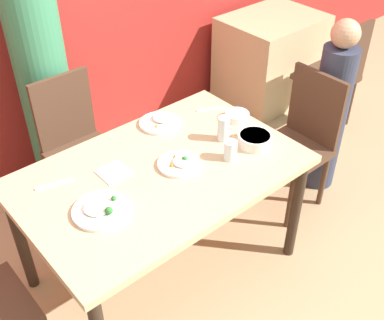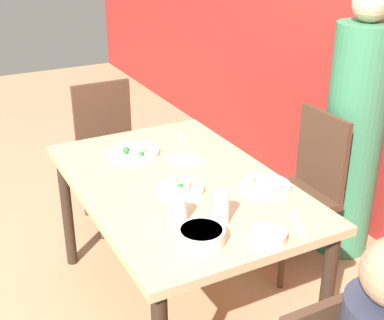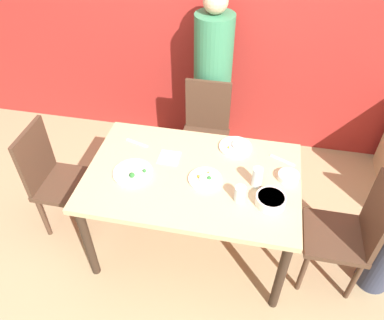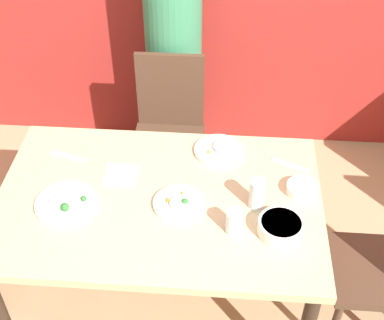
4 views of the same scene
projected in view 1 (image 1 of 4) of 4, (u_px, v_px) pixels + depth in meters
name	position (u px, v px, depth m)	size (l,w,h in m)	color
ground_plane	(165.00, 267.00, 2.82)	(10.00, 10.00, 0.00)	tan
dining_table	(161.00, 182.00, 2.43)	(1.40, 0.91, 0.73)	tan
chair_adult_spot	(77.00, 143.00, 2.98)	(0.40, 0.40, 0.91)	#4C3323
chair_child_spot	(300.00, 139.00, 3.02)	(0.40, 0.40, 0.91)	#4C3323
person_adult	(45.00, 90.00, 3.04)	(0.32, 0.32, 1.56)	#387F56
person_child	(330.00, 113.00, 3.12)	(0.23, 0.23, 1.19)	#33384C
bowl_curry	(255.00, 139.00, 2.53)	(0.18, 0.18, 0.06)	silver
plate_rice_adult	(160.00, 122.00, 2.69)	(0.23, 0.23, 0.04)	white
plate_rice_child	(101.00, 210.00, 2.13)	(0.26, 0.26, 0.05)	white
plate_noodles	(180.00, 163.00, 2.39)	(0.22, 0.22, 0.05)	white
bowl_rice_small	(237.00, 116.00, 2.73)	(0.14, 0.14, 0.04)	white
glass_water_tall	(223.00, 129.00, 2.54)	(0.06, 0.06, 0.14)	silver
glass_water_short	(230.00, 150.00, 2.42)	(0.07, 0.07, 0.11)	silver
napkin_folded	(114.00, 172.00, 2.35)	(0.14, 0.14, 0.01)	white
fork_steel	(211.00, 109.00, 2.83)	(0.17, 0.10, 0.01)	silver
spoon_steel	(54.00, 184.00, 2.28)	(0.18, 0.07, 0.01)	silver
background_table	(270.00, 58.00, 4.19)	(0.81, 0.63, 0.75)	tan
chair_background	(335.00, 73.00, 3.72)	(0.40, 0.40, 0.91)	#4C3323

